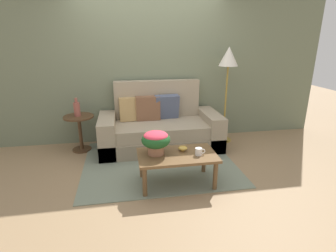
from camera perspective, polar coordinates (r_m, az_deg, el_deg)
name	(u,v)px	position (r m, az deg, el deg)	size (l,w,h in m)	color
ground_plane	(159,164)	(4.01, -1.91, -8.07)	(14.00, 14.00, 0.00)	#997A56
wall_back	(149,59)	(4.74, -4.13, 14.27)	(6.40, 0.12, 2.90)	slate
area_rug	(159,162)	(4.04, -1.99, -7.78)	(2.21, 1.87, 0.01)	gray
couch	(159,129)	(4.50, -1.90, -0.54)	(2.00, 0.91, 1.10)	gray
coffee_table	(177,158)	(3.35, 1.95, -6.95)	(0.98, 0.58, 0.41)	brown
side_table	(80,127)	(4.56, -18.48, -0.16)	(0.48, 0.48, 0.60)	#4C331E
floor_lamp	(228,64)	(4.66, 12.83, 12.89)	(0.32, 0.32, 1.66)	olive
potted_plant	(156,140)	(3.26, -2.63, -3.03)	(0.36, 0.36, 0.29)	#A36B4C
coffee_mug	(199,152)	(3.30, 6.67, -5.49)	(0.13, 0.09, 0.09)	white
snack_bowl	(183,148)	(3.41, 3.23, -4.79)	(0.12, 0.12, 0.06)	gold
table_vase	(77,109)	(4.47, -19.02, 3.54)	(0.10, 0.10, 0.29)	#934C42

